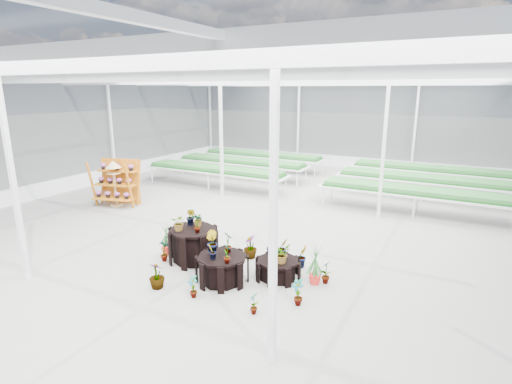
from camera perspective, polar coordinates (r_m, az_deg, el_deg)
The scene contains 10 objects.
ground_plane at distance 11.01m, azimuth -2.84°, elevation -7.13°, with size 24.00×24.00×0.00m, color gray.
greenhouse_shell at distance 10.39m, azimuth -2.99°, elevation 4.48°, with size 18.00×24.00×4.50m, color white, non-canonical shape.
steel_frame at distance 10.39m, azimuth -2.99°, elevation 4.48°, with size 18.00×24.00×4.50m, color silver, non-canonical shape.
nursery_benches at distance 17.21m, azimuth 9.45°, elevation 2.11°, with size 16.00×7.00×0.84m, color silver, non-canonical shape.
plinth_tall at distance 9.83m, azimuth -8.91°, elevation -7.47°, with size 1.19×1.19×0.81m, color black.
plinth_mid at distance 8.79m, azimuth -4.85°, elevation -10.88°, with size 1.11×1.11×0.59m, color black.
plinth_low at distance 8.94m, azimuth 3.14°, elevation -10.92°, with size 0.97×0.97×0.44m, color black.
shelf_rack at distance 14.99m, azimuth -19.41°, elevation 1.21°, with size 1.55×0.82×1.64m, color #A75B11, non-canonical shape.
bird_table at distance 14.91m, azimuth -19.54°, elevation 1.13°, with size 0.39×0.39×1.64m, color tan, non-canonical shape.
nursery_plants at distance 9.31m, azimuth -4.09°, elevation -7.99°, with size 4.40×2.72×1.27m.
Camera 1 is at (5.25, -8.78, 4.05)m, focal length 28.00 mm.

